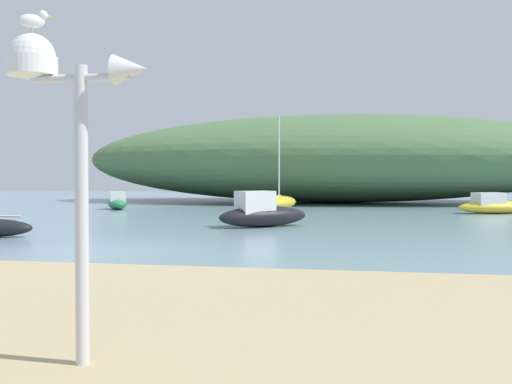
{
  "coord_description": "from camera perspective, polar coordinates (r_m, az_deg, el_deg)",
  "views": [
    {
      "loc": [
        5.92,
        -14.2,
        1.86
      ],
      "look_at": [
        2.46,
        3.9,
        1.4
      ],
      "focal_mm": 41.89,
      "sensor_mm": 36.0,
      "label": 1
    }
  ],
  "objects": [
    {
      "name": "seagull_on_radar",
      "position": [
        5.89,
        -20.48,
        15.16
      ],
      "size": [
        0.28,
        0.22,
        0.22
      ],
      "color": "orange",
      "rests_on": "mast_structure"
    },
    {
      "name": "motorboat_off_point",
      "position": [
        22.29,
        0.55,
        -2.04
      ],
      "size": [
        3.54,
        3.31,
        1.35
      ],
      "color": "black",
      "rests_on": "ground"
    },
    {
      "name": "sailboat_far_left",
      "position": [
        34.32,
        2.21,
        -1.0
      ],
      "size": [
        2.26,
        4.44,
        5.38
      ],
      "color": "gold",
      "rests_on": "ground"
    },
    {
      "name": "ground_plane",
      "position": [
        15.49,
        -11.76,
        -5.51
      ],
      "size": [
        120.0,
        120.0,
        0.0
      ],
      "primitive_type": "plane",
      "color": "#7A99A8"
    },
    {
      "name": "distant_hill",
      "position": [
        44.87,
        7.37,
        3.15
      ],
      "size": [
        37.96,
        15.84,
        6.44
      ],
      "primitive_type": "ellipsoid",
      "color": "#517547",
      "rests_on": "ground"
    },
    {
      "name": "motorboat_outer_mooring",
      "position": [
        32.76,
        21.78,
        -1.2
      ],
      "size": [
        4.23,
        2.62,
        1.08
      ],
      "color": "gold",
      "rests_on": "ground"
    },
    {
      "name": "mast_structure",
      "position": [
        5.65,
        -18.48,
        8.6
      ],
      "size": [
        1.31,
        0.45,
        2.95
      ],
      "color": "silver",
      "rests_on": "beach_sand"
    },
    {
      "name": "motorboat_by_sandbar",
      "position": [
        35.51,
        -13.09,
        -0.96
      ],
      "size": [
        2.3,
        3.1,
        1.03
      ],
      "color": "#287A4C",
      "rests_on": "ground"
    }
  ]
}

